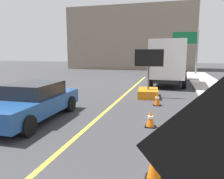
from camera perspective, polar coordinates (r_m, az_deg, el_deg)
name	(u,v)px	position (r m, az deg, el deg)	size (l,w,h in m)	color
lane_center_stripe	(61,150)	(6.03, -13.14, -15.16)	(0.14, 36.00, 0.01)	yellow
roadwork_sign	(220,168)	(2.32, 26.38, -17.79)	(1.59, 0.41, 2.33)	#593819
arrow_board_trailer	(148,89)	(12.66, 9.42, 0.23)	(1.60, 1.90, 2.70)	orange
box_truck	(170,61)	(18.14, 14.88, 7.16)	(2.97, 7.17, 3.43)	black
pickup_car	(31,101)	(8.75, -20.33, -2.95)	(2.12, 4.54, 1.38)	navy
highway_guide_sign	(190,45)	(26.25, 19.71, 11.00)	(2.79, 0.19, 5.00)	gray
far_building_block	(131,39)	(36.15, 5.10, 13.01)	(19.37, 6.79, 9.44)	gray
traffic_cone_near_sign	(154,163)	(4.60, 11.01, -18.27)	(0.36, 0.36, 0.74)	black
traffic_cone_mid_lane	(150,118)	(7.60, 10.02, -7.44)	(0.36, 0.36, 0.61)	black
traffic_cone_far_lane	(157,99)	(10.70, 11.74, -2.38)	(0.36, 0.36, 0.67)	black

